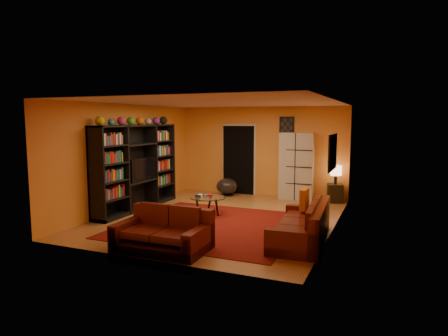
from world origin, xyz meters
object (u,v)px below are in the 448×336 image
at_px(tv, 140,169).
at_px(side_table, 335,193).
at_px(entertainment_unit, 137,167).
at_px(table_lamp, 336,171).
at_px(storage_cabinet, 297,166).
at_px(sofa, 305,226).
at_px(coffee_table, 208,199).
at_px(bowl_chair, 227,186).
at_px(loveseat, 165,233).

height_order(tv, side_table, tv).
xyz_separation_m(entertainment_unit, table_lamp, (4.45, 2.75, -0.20)).
bearing_deg(storage_cabinet, side_table, -4.90).
bearing_deg(entertainment_unit, sofa, -13.59).
height_order(coffee_table, storage_cabinet, storage_cabinet).
height_order(entertainment_unit, side_table, entertainment_unit).
xyz_separation_m(entertainment_unit, side_table, (4.45, 2.75, -0.80)).
distance_m(entertainment_unit, sofa, 4.60).
relative_size(tv, coffee_table, 1.16).
height_order(tv, table_lamp, tv).
xyz_separation_m(sofa, bowl_chair, (-3.03, 3.57, -0.01)).
distance_m(tv, bowl_chair, 2.89).
bearing_deg(coffee_table, loveseat, -81.94).
bearing_deg(coffee_table, table_lamp, 46.06).
bearing_deg(coffee_table, sofa, -24.90).
distance_m(coffee_table, bowl_chair, 2.46).
xyz_separation_m(sofa, loveseat, (-2.16, -1.35, -0.00)).
height_order(sofa, bowl_chair, sofa).
height_order(entertainment_unit, bowl_chair, entertainment_unit).
bearing_deg(bowl_chair, table_lamp, 4.66).
distance_m(sofa, table_lamp, 3.86).
relative_size(entertainment_unit, table_lamp, 6.01).
bearing_deg(entertainment_unit, loveseat, -46.99).
relative_size(entertainment_unit, sofa, 1.37).
xyz_separation_m(bowl_chair, side_table, (3.07, 0.25, -0.02)).
relative_size(sofa, coffee_table, 2.60).
bearing_deg(table_lamp, storage_cabinet, 177.34).
xyz_separation_m(tv, side_table, (4.40, 2.71, -0.75)).
bearing_deg(tv, table_lamp, -58.40).
relative_size(entertainment_unit, loveseat, 1.90).
distance_m(tv, side_table, 5.22).
distance_m(storage_cabinet, table_lamp, 1.08).
bearing_deg(table_lamp, sofa, -90.58).
bearing_deg(bowl_chair, entertainment_unit, -118.97).
bearing_deg(storage_cabinet, loveseat, -104.36).
height_order(side_table, table_lamp, table_lamp).
relative_size(tv, bowl_chair, 1.58).
bearing_deg(loveseat, coffee_table, 7.26).
bearing_deg(side_table, table_lamp, 90.00).
relative_size(entertainment_unit, bowl_chair, 4.84).
height_order(bowl_chair, side_table, bowl_chair).
distance_m(coffee_table, side_table, 3.68).
relative_size(side_table, table_lamp, 1.00).
bearing_deg(loveseat, table_lamp, -23.84).
xyz_separation_m(sofa, storage_cabinet, (-1.04, 3.87, 0.65)).
height_order(entertainment_unit, loveseat, entertainment_unit).
xyz_separation_m(entertainment_unit, storage_cabinet, (3.37, 2.80, -0.12)).
relative_size(entertainment_unit, storage_cabinet, 1.61).
distance_m(sofa, coffee_table, 2.77).
bearing_deg(sofa, side_table, 85.56).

